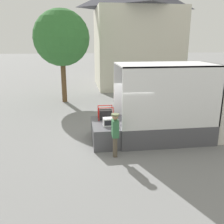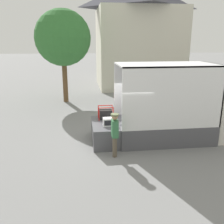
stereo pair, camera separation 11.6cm
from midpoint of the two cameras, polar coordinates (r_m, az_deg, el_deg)
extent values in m
plane|color=gray|center=(11.57, 1.52, -6.61)|extent=(160.00, 160.00, 0.00)
cube|color=#4C4C51|center=(11.89, 11.75, -3.97)|extent=(4.26, 2.38, 0.90)
cube|color=white|center=(12.50, 10.52, 5.38)|extent=(4.26, 0.06, 2.59)
cube|color=white|center=(10.36, 14.33, 2.95)|extent=(4.26, 0.06, 2.59)
cube|color=white|center=(12.28, 21.56, 4.32)|extent=(0.06, 2.38, 2.59)
cube|color=white|center=(11.24, 12.63, 10.59)|extent=(4.26, 2.38, 0.06)
cylinder|color=#3370B2|center=(12.22, 8.59, -0.21)|extent=(0.27, 0.27, 0.33)
cube|color=olive|center=(11.74, 15.45, -1.37)|extent=(0.44, 0.32, 0.31)
cube|color=#4C4C51|center=(11.33, -1.34, -4.64)|extent=(1.15, 2.26, 0.90)
cube|color=white|center=(10.80, -0.39, -2.22)|extent=(0.52, 0.35, 0.33)
cube|color=black|center=(10.62, -0.55, -2.53)|extent=(0.33, 0.01, 0.23)
cube|color=black|center=(11.66, -1.16, -0.55)|extent=(0.56, 0.37, 0.44)
cylinder|color=slate|center=(11.67, -0.07, -0.41)|extent=(0.21, 0.21, 0.21)
cylinder|color=red|center=(11.40, -2.71, -0.50)|extent=(0.04, 0.04, 0.62)
cylinder|color=red|center=(11.46, 0.60, -0.39)|extent=(0.04, 0.04, 0.62)
cylinder|color=red|center=(11.81, -2.87, 0.09)|extent=(0.04, 0.04, 0.62)
cylinder|color=red|center=(11.88, 0.32, 0.20)|extent=(0.04, 0.04, 0.62)
cylinder|color=red|center=(11.35, -1.06, 0.96)|extent=(0.66, 0.04, 0.04)
cylinder|color=red|center=(11.76, -1.28, 1.51)|extent=(0.66, 0.04, 0.04)
cylinder|color=brown|center=(9.91, 0.96, -7.92)|extent=(0.18, 0.18, 0.86)
cube|color=#336B42|center=(9.63, 0.98, -3.73)|extent=(0.24, 0.44, 0.68)
sphere|color=tan|center=(9.48, 0.99, -1.13)|extent=(0.24, 0.24, 0.24)
cylinder|color=#606B47|center=(9.45, 1.00, -0.62)|extent=(0.32, 0.32, 0.06)
cube|color=beige|center=(25.47, 6.06, 14.26)|extent=(7.82, 6.71, 7.36)
cylinder|color=brown|center=(18.90, -10.47, 6.58)|extent=(0.36, 0.36, 2.85)
sphere|color=#337033|center=(18.65, -10.99, 16.32)|extent=(3.95, 3.95, 3.95)
camera|label=1|loc=(0.06, -89.69, 0.09)|focal=40.00mm
camera|label=2|loc=(0.06, 90.31, -0.09)|focal=40.00mm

